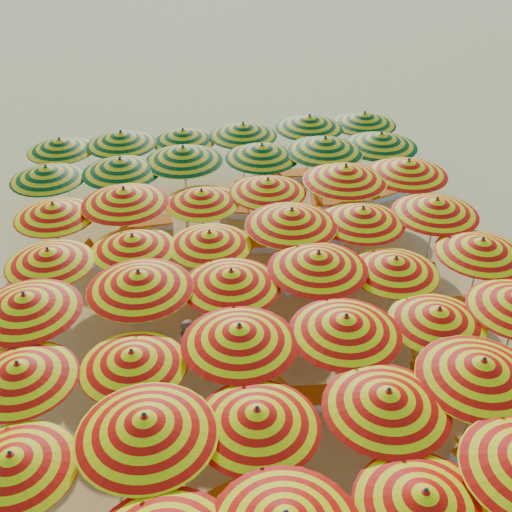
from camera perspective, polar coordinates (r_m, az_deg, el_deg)
name	(u,v)px	position (r m, az deg, el deg)	size (l,w,h in m)	color
ground	(260,316)	(17.16, 0.35, -5.33)	(120.00, 120.00, 0.00)	#E5C065
umbrella_3	(424,500)	(11.11, 14.71, -20.23)	(3.01, 3.01, 2.40)	silver
umbrella_6	(12,462)	(12.03, -20.84, -16.73)	(2.82, 2.82, 2.31)	silver
umbrella_7	(146,426)	(11.54, -9.80, -14.63)	(3.01, 3.01, 2.68)	silver
umbrella_8	(257,418)	(11.74, 0.09, -14.18)	(2.58, 2.58, 2.47)	silver
umbrella_9	(388,400)	(12.19, 11.62, -12.40)	(2.93, 2.93, 2.53)	silver
umbrella_10	(482,369)	(13.11, 19.44, -9.48)	(3.25, 3.25, 2.62)	silver
umbrella_12	(19,371)	(13.44, -20.31, -9.61)	(2.35, 2.35, 2.39)	silver
umbrella_13	(132,359)	(13.18, -10.93, -9.00)	(2.38, 2.38, 2.33)	silver
umbrella_14	(239,335)	(13.16, -1.48, -7.01)	(2.54, 2.54, 2.58)	silver
umbrella_15	(346,325)	(13.56, 7.97, -6.07)	(2.56, 2.56, 2.55)	silver
umbrella_16	(438,316)	(14.54, 15.89, -5.17)	(2.50, 2.50, 2.30)	silver
umbrella_18	(25,303)	(14.88, -19.81, -3.93)	(2.94, 2.94, 2.55)	silver
umbrella_19	(139,280)	(14.81, -10.35, -2.14)	(2.66, 2.66, 2.61)	silver
umbrella_20	(231,278)	(14.84, -2.21, -2.00)	(2.49, 2.49, 2.47)	silver
umbrella_21	(318,261)	(15.32, 5.55, -0.41)	(3.10, 3.10, 2.57)	silver
umbrella_22	(395,265)	(15.84, 12.27, -0.81)	(2.30, 2.30, 2.32)	silver
umbrella_23	(482,247)	(16.96, 19.41, 0.79)	(2.61, 2.61, 2.42)	silver
umbrella_24	(49,257)	(16.54, -17.93, -0.05)	(2.61, 2.61, 2.35)	silver
umbrella_25	(133,242)	(16.59, -10.89, 1.20)	(2.72, 2.72, 2.34)	silver
umbrella_26	(210,239)	(16.47, -4.13, 1.54)	(2.90, 2.90, 2.34)	silver
umbrella_27	(292,217)	(16.87, 3.18, 3.46)	(3.14, 3.14, 2.62)	silver
umbrella_28	(363,215)	(17.42, 9.45, 3.60)	(2.56, 2.56, 2.48)	silver
umbrella_29	(436,206)	(18.17, 15.72, 4.26)	(2.64, 2.64, 2.53)	silver
umbrella_30	(54,210)	(18.44, -17.53, 3.89)	(2.28, 2.28, 2.37)	silver
umbrella_31	(124,196)	(18.24, -11.62, 5.25)	(2.69, 2.69, 2.60)	silver
umbrella_32	(202,197)	(18.43, -4.84, 5.28)	(2.21, 2.21, 2.31)	silver
umbrella_33	(268,186)	(18.77, 1.06, 6.28)	(2.81, 2.81, 2.41)	silver
umbrella_34	(345,173)	(19.15, 7.95, 7.29)	(2.62, 2.62, 2.66)	silver
umbrella_35	(408,167)	(19.97, 13.36, 7.67)	(3.22, 3.22, 2.60)	silver
umbrella_36	(47,173)	(20.48, -18.10, 7.03)	(2.73, 2.73, 2.41)	silver
umbrella_37	(121,165)	(20.06, -11.93, 7.88)	(2.77, 2.77, 2.56)	silver
umbrella_38	(183,154)	(20.29, -6.47, 8.99)	(3.26, 3.26, 2.65)	silver
umbrella_39	(262,151)	(20.62, 0.53, 9.29)	(3.05, 3.05, 2.51)	silver
umbrella_40	(325,145)	(20.88, 6.16, 9.80)	(3.21, 3.21, 2.66)	silver
umbrella_41	(381,140)	(21.65, 11.04, 10.10)	(2.81, 2.81, 2.58)	silver
umbrella_42	(60,145)	(22.36, -17.02, 9.43)	(2.66, 2.66, 2.35)	silver
umbrella_43	(121,138)	(22.06, -11.89, 10.21)	(2.43, 2.43, 2.48)	silver
umbrella_44	(183,135)	(22.27, -6.49, 10.61)	(2.72, 2.72, 2.33)	silver
umbrella_45	(243,130)	(22.27, -1.14, 11.16)	(2.82, 2.82, 2.47)	silver
umbrella_46	(309,122)	(22.83, 4.77, 11.78)	(2.63, 2.63, 2.52)	silver
umbrella_47	(364,119)	(23.54, 9.60, 11.95)	(2.99, 2.99, 2.44)	silver
lounger_3	(233,497)	(13.22, -2.10, -20.64)	(1.83, 1.11, 0.69)	white
lounger_4	(487,446)	(14.76, 19.88, -15.59)	(1.82, 1.18, 0.69)	white
lounger_6	(312,398)	(14.88, 5.03, -12.43)	(1.80, 0.82, 0.69)	white
lounger_7	(445,375)	(15.97, 16.47, -10.08)	(1.82, 1.01, 0.69)	white
lounger_8	(253,343)	(16.13, -0.23, -7.72)	(1.78, 0.75, 0.69)	white
lounger_9	(485,302)	(18.44, 19.67, -3.88)	(1.74, 0.59, 0.69)	white
lounger_10	(308,276)	(18.37, 4.60, -1.80)	(1.82, 1.17, 0.69)	white
lounger_11	(405,270)	(19.05, 13.10, -1.22)	(1.82, 0.98, 0.69)	white
lounger_12	(112,261)	(19.38, -12.65, -0.47)	(1.82, 1.25, 0.69)	white
lounger_13	(248,245)	(19.65, -0.69, 1.02)	(1.78, 0.73, 0.69)	white
lounger_14	(324,237)	(20.14, 6.05, 1.72)	(1.77, 0.71, 0.69)	white
lounger_15	(144,224)	(20.98, -9.89, 2.82)	(1.73, 0.58, 0.69)	white
lounger_16	(245,211)	(21.39, -1.00, 4.04)	(1.83, 1.12, 0.69)	white
lounger_17	(335,203)	(22.01, 7.07, 4.70)	(1.80, 0.83, 0.69)	white
lounger_18	(386,193)	(22.92, 11.47, 5.53)	(1.83, 1.05, 0.69)	white
lounger_19	(260,181)	(23.25, 0.37, 6.70)	(1.83, 1.08, 0.69)	white
lounger_20	(290,175)	(23.69, 3.02, 7.22)	(1.80, 0.82, 0.69)	white
beachgoer_a	(135,302)	(16.80, -10.73, -4.04)	(0.50, 0.33, 1.38)	tan
beachgoer_b	(190,346)	(15.24, -5.88, -8.01)	(0.72, 0.56, 1.48)	tan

